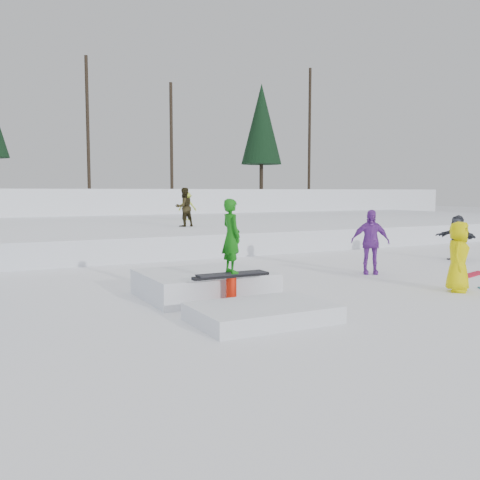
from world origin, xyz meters
name	(u,v)px	position (x,y,z in m)	size (l,w,h in m)	color
ground	(264,303)	(0.00, 0.00, 0.00)	(120.00, 120.00, 0.00)	white
snow_berm	(48,206)	(0.00, 30.00, 1.20)	(60.00, 14.00, 2.40)	white
snow_midrise	(92,231)	(0.00, 16.00, 0.40)	(50.00, 18.00, 0.80)	white
treeline	(140,118)	(6.18, 28.28, 7.45)	(40.24, 4.22, 10.50)	black
walker_olive	(184,207)	(2.78, 11.34, 1.60)	(0.78, 0.61, 1.60)	black
walker_ygreen	(187,206)	(4.83, 16.06, 1.50)	(0.91, 0.52, 1.40)	#B2CC33
spectator_purple	(370,242)	(4.50, 1.99, 0.88)	(1.03, 0.43, 1.76)	purple
spectator_yellow	(458,257)	(4.50, -0.93, 0.79)	(0.77, 0.50, 1.58)	#E6DB00
spectator_dark	(457,238)	(9.00, 2.93, 0.74)	(1.38, 0.44, 1.48)	#2C2E36
loose_board_red	(473,274)	(6.85, 0.55, 0.01)	(1.40, 0.28, 0.03)	red
jib_rail_feature	(219,288)	(-0.79, 0.47, 0.30)	(2.60, 4.40, 2.11)	white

